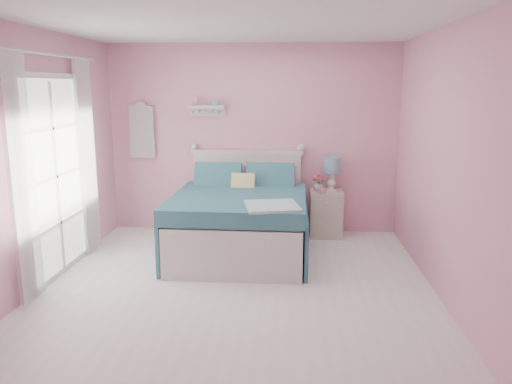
# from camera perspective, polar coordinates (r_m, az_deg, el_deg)

# --- Properties ---
(floor) EXTENTS (4.50, 4.50, 0.00)m
(floor) POSITION_cam_1_polar(r_m,az_deg,el_deg) (5.11, -2.36, -11.33)
(floor) COLOR white
(floor) RESTS_ON ground
(room_shell) EXTENTS (4.50, 4.50, 4.50)m
(room_shell) POSITION_cam_1_polar(r_m,az_deg,el_deg) (4.72, -2.53, 6.64)
(room_shell) COLOR pink
(room_shell) RESTS_ON floor
(bed) EXTENTS (1.61, 2.01, 1.16)m
(bed) POSITION_cam_1_polar(r_m,az_deg,el_deg) (6.16, -1.79, -3.30)
(bed) COLOR silver
(bed) RESTS_ON floor
(nightstand) EXTENTS (0.44, 0.43, 0.63)m
(nightstand) POSITION_cam_1_polar(r_m,az_deg,el_deg) (6.91, 8.00, -2.43)
(nightstand) COLOR beige
(nightstand) RESTS_ON floor
(table_lamp) EXTENTS (0.23, 0.23, 0.46)m
(table_lamp) POSITION_cam_1_polar(r_m,az_deg,el_deg) (6.83, 8.66, 2.79)
(table_lamp) COLOR white
(table_lamp) RESTS_ON nightstand
(vase) EXTENTS (0.15, 0.15, 0.14)m
(vase) POSITION_cam_1_polar(r_m,az_deg,el_deg) (6.84, 7.12, 0.75)
(vase) COLOR silver
(vase) RESTS_ON nightstand
(teacup) EXTENTS (0.12, 0.12, 0.08)m
(teacup) POSITION_cam_1_polar(r_m,az_deg,el_deg) (6.67, 7.50, 0.21)
(teacup) COLOR pink
(teacup) RESTS_ON nightstand
(roses) EXTENTS (0.14, 0.11, 0.12)m
(roses) POSITION_cam_1_polar(r_m,az_deg,el_deg) (6.82, 7.13, 1.66)
(roses) COLOR #E24D61
(roses) RESTS_ON vase
(wall_shelf) EXTENTS (0.50, 0.15, 0.25)m
(wall_shelf) POSITION_cam_1_polar(r_m,az_deg,el_deg) (6.96, -5.64, 9.55)
(wall_shelf) COLOR silver
(wall_shelf) RESTS_ON room_shell
(hanging_dress) EXTENTS (0.34, 0.03, 0.72)m
(hanging_dress) POSITION_cam_1_polar(r_m,az_deg,el_deg) (7.18, -12.92, 6.71)
(hanging_dress) COLOR white
(hanging_dress) RESTS_ON room_shell
(french_door) EXTENTS (0.04, 1.32, 2.16)m
(french_door) POSITION_cam_1_polar(r_m,az_deg,el_deg) (5.73, -21.96, 1.59)
(french_door) COLOR silver
(french_door) RESTS_ON floor
(curtain_near) EXTENTS (0.04, 0.40, 2.32)m
(curtain_near) POSITION_cam_1_polar(r_m,az_deg,el_deg) (5.04, -25.19, 1.22)
(curtain_near) COLOR white
(curtain_near) RESTS_ON floor
(curtain_far) EXTENTS (0.04, 0.40, 2.32)m
(curtain_far) POSITION_cam_1_polar(r_m,az_deg,el_deg) (6.36, -18.73, 3.74)
(curtain_far) COLOR white
(curtain_far) RESTS_ON floor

